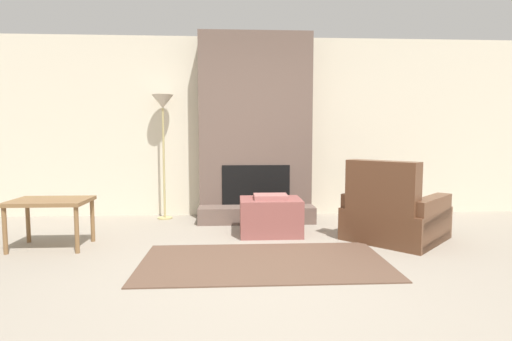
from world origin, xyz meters
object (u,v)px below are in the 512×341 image
object	(u,v)px
ottoman	(271,216)
floor_lamp_left	(163,111)
side_table	(50,206)
armchair	(393,217)

from	to	relation	value
ottoman	floor_lamp_left	world-z (taller)	floor_lamp_left
ottoman	side_table	xyz separation A→B (m)	(-2.36, -0.43, 0.22)
armchair	floor_lamp_left	bearing A→B (deg)	19.93
ottoman	floor_lamp_left	size ratio (longest dim) A/B	0.41
ottoman	armchair	xyz separation A→B (m)	(1.35, -0.34, 0.04)
ottoman	side_table	bearing A→B (deg)	-169.59
ottoman	armchair	distance (m)	1.39
ottoman	side_table	size ratio (longest dim) A/B	0.93
side_table	floor_lamp_left	world-z (taller)	floor_lamp_left
armchair	floor_lamp_left	world-z (taller)	floor_lamp_left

